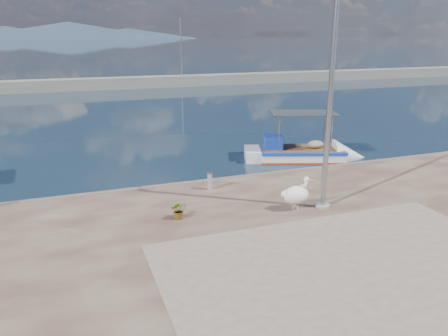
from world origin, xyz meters
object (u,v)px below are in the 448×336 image
(lamp_post, at_px, (329,104))
(bollard_near, at_px, (210,180))
(boat_right, at_px, (300,155))
(pelican, at_px, (297,194))

(lamp_post, xyz_separation_m, bollard_near, (-2.85, 2.77, -2.94))
(boat_right, bearing_deg, pelican, -101.37)
(boat_right, bearing_deg, lamp_post, -95.00)
(pelican, height_order, lamp_post, lamp_post)
(boat_right, height_order, pelican, boat_right)
(lamp_post, distance_m, bollard_near, 4.95)
(pelican, height_order, bollard_near, pelican)
(bollard_near, bearing_deg, boat_right, 33.74)
(pelican, bearing_deg, boat_right, 76.46)
(pelican, relative_size, bollard_near, 1.73)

